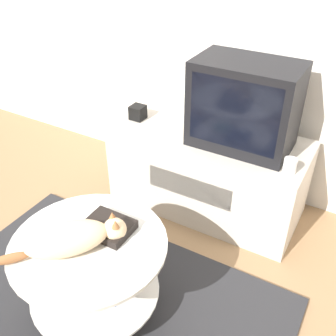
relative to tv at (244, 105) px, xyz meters
name	(u,v)px	position (x,y,z in m)	size (l,w,h in m)	color
ground_plane	(110,301)	(-0.29, -1.01, -0.80)	(12.00, 12.00, 0.00)	#93704C
rug	(110,300)	(-0.29, -1.01, -0.79)	(1.85, 1.05, 0.02)	#28282B
tv_stand	(208,172)	(-0.19, -0.01, -0.53)	(1.24, 0.57, 0.54)	beige
tv	(244,105)	(0.00, 0.00, 0.00)	(0.60, 0.36, 0.52)	black
speaker	(138,112)	(-0.73, -0.03, -0.21)	(0.09, 0.09, 0.09)	black
mug	(290,166)	(0.34, -0.16, -0.21)	(0.07, 0.07, 0.09)	white
coffee_table	(93,268)	(-0.30, -1.09, -0.48)	(0.72, 0.72, 0.47)	#B2B2B7
dvd_box	(108,227)	(-0.27, -0.97, -0.29)	(0.22, 0.18, 0.04)	black
cat	(72,238)	(-0.34, -1.15, -0.25)	(0.42, 0.47, 0.13)	beige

